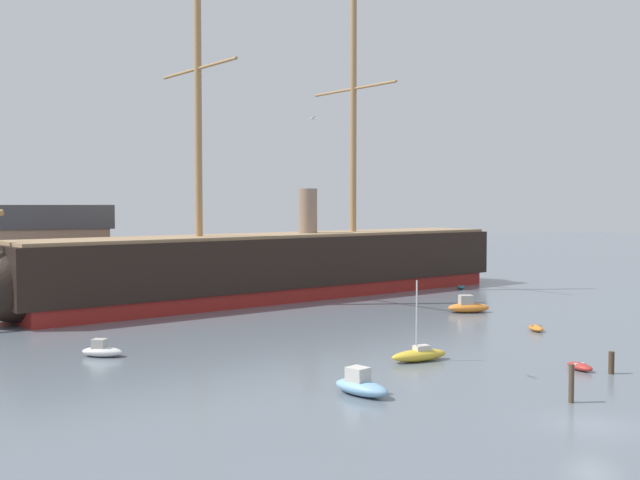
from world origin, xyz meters
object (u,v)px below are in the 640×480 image
Objects in this scene: motorboat_mid_left at (102,350)px; motorboat_alongside_stern at (468,306)px; dinghy_mid_right at (536,328)px; mooring_piling_left_pair at (611,363)px; motorboat_foreground_left at (361,386)px; tall_ship at (282,265)px; sailboat_near_centre at (419,354)px; dinghy_far_right at (461,287)px; mooring_piling_nearest at (571,383)px; dinghy_foreground_right at (580,366)px; seagull_in_flight at (312,118)px; sailboat_distant_centre at (243,287)px.

motorboat_alongside_stern is at bearing 10.62° from motorboat_mid_left.
mooring_piling_left_pair reaches higher than dinghy_mid_right.
motorboat_mid_left is 2.22× the size of mooring_piling_left_pair.
tall_ship is at bearing 73.64° from motorboat_foreground_left.
dinghy_far_right is at bearing 50.79° from sailboat_near_centre.
tall_ship is 50.13m from mooring_piling_nearest.
seagull_in_flight is (-17.37, 4.70, 16.04)m from dinghy_foreground_right.
motorboat_mid_left reaches higher than dinghy_foreground_right.
motorboat_foreground_left reaches higher than dinghy_mid_right.
motorboat_mid_left is (-24.64, -25.99, -3.49)m from tall_ship.
motorboat_foreground_left is 3.94× the size of seagull_in_flight.
dinghy_foreground_right is 2.05m from mooring_piling_left_pair.
sailboat_near_centre reaches higher than motorboat_mid_left.
dinghy_far_right is (37.47, 42.49, -0.32)m from motorboat_foreground_left.
motorboat_foreground_left is (-12.79, -43.57, -3.38)m from tall_ship.
mooring_piling_nearest is 2.07× the size of seagull_in_flight.
sailboat_near_centre is 1.76× the size of motorboat_mid_left.
dinghy_far_right is at bearing 65.69° from mooring_piling_left_pair.
dinghy_far_right is 48.91m from mooring_piling_left_pair.
sailboat_distant_centre is (-1.84, 8.93, -3.51)m from tall_ship.
sailboat_near_centre reaches higher than dinghy_foreground_right.
dinghy_foreground_right is at bearing -110.28° from motorboat_alongside_stern.
seagull_in_flight is at bearing -166.30° from sailboat_near_centre.
dinghy_mid_right is at bearing 59.37° from dinghy_foreground_right.
sailboat_distant_centre is (-14.54, 27.92, -0.20)m from motorboat_alongside_stern.
dinghy_mid_right is 2.32× the size of seagull_in_flight.
sailboat_distant_centre reaches higher than motorboat_foreground_left.
motorboat_alongside_stern is 3.14× the size of mooring_piling_left_pair.
dinghy_foreground_right is at bearing -32.62° from motorboat_mid_left.
sailboat_distant_centre is 3.49× the size of mooring_piling_left_pair.
dinghy_mid_right is 1.12× the size of mooring_piling_nearest.
motorboat_foreground_left is 16.26m from dinghy_foreground_right.
dinghy_far_right is at bearing 60.52° from mooring_piling_nearest.
mooring_piling_nearest is at bearing -126.56° from dinghy_mid_right.
sailboat_near_centre is 2.65× the size of mooring_piling_nearest.
dinghy_far_right is 1.40× the size of mooring_piling_left_pair.
motorboat_mid_left is 38.00m from motorboat_alongside_stern.
motorboat_foreground_left is 35.41m from motorboat_alongside_stern.
motorboat_mid_left is at bearing -123.15° from sailboat_distant_centre.
motorboat_mid_left is at bearing 128.94° from seagull_in_flight.
dinghy_mid_right is (15.99, 6.34, -0.22)m from sailboat_near_centre.
tall_ship reaches higher than motorboat_mid_left.
sailboat_near_centre reaches higher than motorboat_foreground_left.
seagull_in_flight is (-38.59, -38.20, 16.06)m from dinghy_far_right.
motorboat_mid_left is 41.71m from sailboat_distant_centre.
motorboat_alongside_stern is at bearing -56.22° from tall_ship.
tall_ship is 35.02× the size of dinghy_foreground_right.
seagull_in_flight is at bearing -109.49° from tall_ship.
dinghy_far_right is (11.98, 17.91, -0.39)m from motorboat_alongside_stern.
dinghy_mid_right is 1.65× the size of mooring_piling_left_pair.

